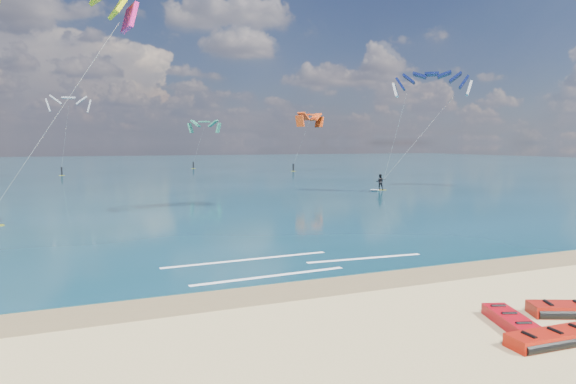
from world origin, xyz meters
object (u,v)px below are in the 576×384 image
object	(u,v)px
packed_kite_left	(551,345)
packed_kite_mid	(574,315)
kitesurfer_main	(25,90)
kitesurfer_far	(407,124)
packed_kite_right	(511,326)

from	to	relation	value
packed_kite_left	packed_kite_mid	distance (m)	2.97
kitesurfer_main	kitesurfer_far	distance (m)	37.42
packed_kite_left	packed_kite_right	world-z (taller)	packed_kite_left
packed_kite_mid	kitesurfer_far	bearing A→B (deg)	85.32
packed_kite_mid	kitesurfer_main	world-z (taller)	kitesurfer_main
packed_kite_mid	packed_kite_left	bearing A→B (deg)	-128.26
packed_kite_left	packed_kite_mid	bearing A→B (deg)	30.96
kitesurfer_main	packed_kite_mid	bearing A→B (deg)	-85.60
packed_kite_right	kitesurfer_main	size ratio (longest dim) A/B	0.16
packed_kite_right	kitesurfer_far	size ratio (longest dim) A/B	0.18
packed_kite_left	kitesurfer_main	xyz separation A→B (m)	(-14.06, 24.86, 8.40)
packed_kite_left	kitesurfer_far	world-z (taller)	kitesurfer_far
packed_kite_left	kitesurfer_far	distance (m)	43.07
packed_kite_mid	kitesurfer_main	distance (m)	29.98
packed_kite_left	kitesurfer_far	bearing A→B (deg)	62.32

